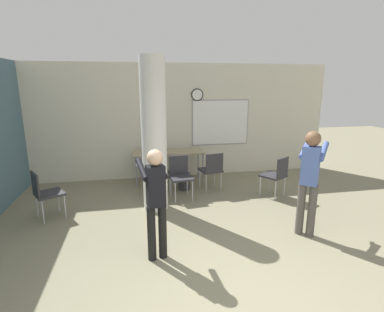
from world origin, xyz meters
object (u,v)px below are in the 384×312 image
(chair_table_right, at_px, (212,168))
(chair_table_left, at_px, (156,171))
(person_playing_front, at_px, (155,196))
(person_playing_side, at_px, (310,175))
(chair_mid_room, at_px, (276,174))
(folding_table, at_px, (169,154))
(chair_by_left_wall, at_px, (45,191))
(bottle_on_table, at_px, (161,146))
(chair_table_front, at_px, (180,174))

(chair_table_right, relative_size, chair_table_left, 1.00)
(chair_table_left, relative_size, person_playing_front, 0.57)
(chair_table_right, relative_size, person_playing_front, 0.57)
(person_playing_front, relative_size, person_playing_side, 0.92)
(chair_mid_room, distance_m, person_playing_side, 1.65)
(folding_table, distance_m, person_playing_side, 3.50)
(chair_by_left_wall, relative_size, person_playing_front, 0.57)
(chair_table_left, bearing_deg, chair_by_left_wall, -155.98)
(bottle_on_table, height_order, chair_by_left_wall, bottle_on_table)
(chair_table_front, distance_m, person_playing_side, 2.59)
(chair_mid_room, bearing_deg, bottle_on_table, 144.74)
(bottle_on_table, bearing_deg, chair_table_front, -77.56)
(person_playing_front, bearing_deg, person_playing_side, 5.18)
(bottle_on_table, distance_m, chair_table_right, 1.41)
(folding_table, relative_size, chair_table_front, 1.92)
(bottle_on_table, xyz_separation_m, chair_table_left, (-0.22, -0.88, -0.34))
(chair_table_right, distance_m, person_playing_side, 2.44)
(folding_table, xyz_separation_m, person_playing_front, (-0.55, -3.20, 0.20))
(folding_table, distance_m, chair_table_left, 0.85)
(chair_table_front, xyz_separation_m, person_playing_front, (-0.66, -2.13, 0.39))
(person_playing_front, xyz_separation_m, person_playing_side, (2.35, 0.21, 0.08))
(chair_table_left, height_order, person_playing_front, person_playing_front)
(folding_table, distance_m, bottle_on_table, 0.26)
(bottle_on_table, bearing_deg, folding_table, -42.30)
(bottle_on_table, height_order, chair_table_front, bottle_on_table)
(bottle_on_table, height_order, chair_table_left, bottle_on_table)
(folding_table, bearing_deg, chair_table_right, -42.60)
(chair_table_right, bearing_deg, chair_table_left, 177.96)
(bottle_on_table, bearing_deg, chair_table_left, -103.96)
(bottle_on_table, distance_m, person_playing_side, 3.69)
(bottle_on_table, height_order, person_playing_front, person_playing_front)
(chair_table_front, bearing_deg, person_playing_side, -48.63)
(chair_table_front, distance_m, person_playing_front, 2.26)
(folding_table, distance_m, chair_mid_room, 2.51)
(chair_by_left_wall, bearing_deg, person_playing_front, -41.20)
(folding_table, relative_size, person_playing_side, 1.01)
(person_playing_side, bearing_deg, person_playing_front, -174.82)
(chair_table_right, bearing_deg, chair_table_front, -159.14)
(chair_table_right, xyz_separation_m, chair_table_front, (-0.74, -0.28, 0.00))
(person_playing_front, bearing_deg, chair_table_left, 85.94)
(chair_table_left, bearing_deg, chair_mid_room, -15.70)
(chair_by_left_wall, xyz_separation_m, person_playing_front, (1.80, -1.58, 0.39))
(person_playing_front, bearing_deg, chair_table_right, 59.84)
(bottle_on_table, xyz_separation_m, person_playing_front, (-0.39, -3.34, 0.04))
(chair_by_left_wall, relative_size, person_playing_side, 0.53)
(person_playing_side, bearing_deg, chair_by_left_wall, 161.81)
(bottle_on_table, height_order, chair_mid_room, bottle_on_table)
(chair_table_right, relative_size, chair_by_left_wall, 1.00)
(folding_table, relative_size, chair_table_right, 1.92)
(folding_table, relative_size, person_playing_front, 1.10)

